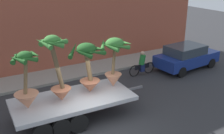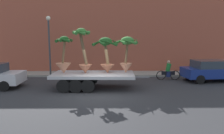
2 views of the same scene
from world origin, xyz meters
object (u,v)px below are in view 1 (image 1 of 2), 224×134
potted_palm_middle (57,70)px  cyclist (142,64)px  potted_palm_front (114,59)px  flatbed_trailer (68,104)px  parked_car (186,56)px  potted_palm_rear (88,66)px  potted_palm_extra (26,87)px

potted_palm_middle → cyclist: 6.95m
potted_palm_middle → potted_palm_front: bearing=3.7°
flatbed_trailer → parked_car: (8.94, 2.08, 0.07)m
flatbed_trailer → potted_palm_front: size_ratio=2.66×
potted_palm_rear → potted_palm_front: (1.31, 0.01, 0.11)m
potted_palm_rear → parked_car: potted_palm_rear is taller
potted_palm_front → cyclist: 4.54m
flatbed_trailer → cyclist: (5.84, 2.64, -0.09)m
potted_palm_rear → potted_palm_extra: size_ratio=0.97×
potted_palm_middle → potted_palm_extra: 1.35m
potted_palm_middle → parked_car: size_ratio=0.64×
potted_palm_extra → potted_palm_rear: bearing=2.4°
potted_palm_middle → potted_palm_front: 2.77m
cyclist → flatbed_trailer: bearing=-155.7°
potted_palm_rear → cyclist: size_ratio=1.24×
potted_palm_middle → potted_palm_extra: (-1.26, 0.06, -0.47)m
flatbed_trailer → potted_palm_middle: (-0.36, -0.01, 1.61)m
flatbed_trailer → cyclist: bearing=24.3°
flatbed_trailer → potted_palm_middle: potted_palm_middle is taller
flatbed_trailer → potted_palm_middle: size_ratio=2.18×
flatbed_trailer → cyclist: cyclist is taller
potted_palm_front → parked_car: 6.98m
potted_palm_middle → cyclist: size_ratio=1.55×
parked_car → flatbed_trailer: bearing=-166.9°
parked_car → potted_palm_extra: bearing=-169.1°
potted_palm_middle → potted_palm_rear: bearing=6.5°
potted_palm_front → cyclist: size_ratio=1.27×
potted_palm_middle → potted_palm_front: potted_palm_middle is taller
potted_palm_extra → flatbed_trailer: bearing=-1.6°
flatbed_trailer → cyclist: size_ratio=3.38×
potted_palm_middle → potted_palm_extra: size_ratio=1.21×
potted_palm_rear → potted_palm_middle: (-1.46, -0.17, 0.14)m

